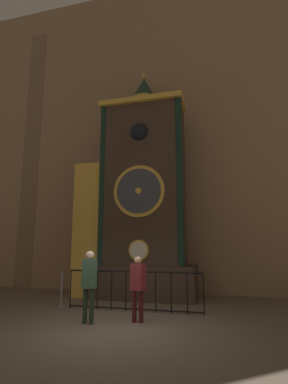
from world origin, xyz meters
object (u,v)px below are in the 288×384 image
object	(u,v)px
visitor_near	(89,279)
visitor_far	(138,283)
clock_tower	(136,199)
stanchion_post	(61,295)

from	to	relation	value
visitor_near	visitor_far	bearing A→B (deg)	11.23
clock_tower	stanchion_post	xyz separation A→B (m)	(-1.80, -2.14, -3.32)
clock_tower	visitor_near	size ratio (longest dim) A/B	5.15
visitor_near	stanchion_post	bearing A→B (deg)	125.46
clock_tower	visitor_far	distance (m)	4.50
clock_tower	visitor_far	world-z (taller)	clock_tower
clock_tower	visitor_far	size ratio (longest dim) A/B	5.60
stanchion_post	visitor_far	bearing A→B (deg)	-23.92
clock_tower	stanchion_post	distance (m)	4.34
stanchion_post	clock_tower	bearing A→B (deg)	49.91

